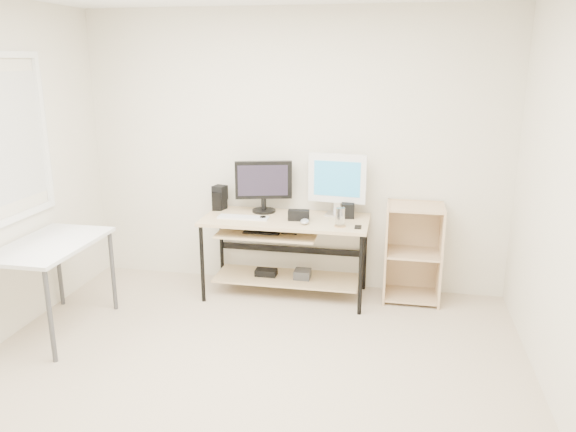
% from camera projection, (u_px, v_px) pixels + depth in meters
% --- Properties ---
extents(room, '(4.01, 4.01, 2.62)m').
position_uv_depth(room, '(211.00, 198.00, 3.43)').
color(room, '#C2AF95').
rests_on(room, ground).
extents(desk, '(1.50, 0.65, 0.75)m').
position_uv_depth(desk, '(283.00, 240.00, 5.15)').
color(desk, '#CDB382').
rests_on(desk, ground).
extents(side_table, '(0.60, 1.00, 0.75)m').
position_uv_depth(side_table, '(51.00, 252.00, 4.42)').
color(side_table, silver).
rests_on(side_table, ground).
extents(shelf_unit, '(0.50, 0.40, 0.90)m').
position_uv_depth(shelf_unit, '(413.00, 251.00, 5.10)').
color(shelf_unit, '#D2B183').
rests_on(shelf_unit, ground).
extents(black_monitor, '(0.52, 0.22, 0.48)m').
position_uv_depth(black_monitor, '(263.00, 183.00, 5.22)').
color(black_monitor, black).
rests_on(black_monitor, desk).
extents(white_imac, '(0.53, 0.17, 0.57)m').
position_uv_depth(white_imac, '(337.00, 180.00, 5.10)').
color(white_imac, silver).
rests_on(white_imac, desk).
extents(keyboard, '(0.46, 0.13, 0.02)m').
position_uv_depth(keyboard, '(243.00, 217.00, 5.08)').
color(keyboard, silver).
rests_on(keyboard, desk).
extents(mouse, '(0.09, 0.13, 0.04)m').
position_uv_depth(mouse, '(305.00, 222.00, 4.90)').
color(mouse, '#BBBBC0').
rests_on(mouse, desk).
extents(center_speaker, '(0.19, 0.10, 0.09)m').
position_uv_depth(center_speaker, '(299.00, 215.00, 5.01)').
color(center_speaker, black).
rests_on(center_speaker, desk).
extents(speaker_left, '(0.14, 0.14, 0.23)m').
position_uv_depth(speaker_left, '(220.00, 197.00, 5.36)').
color(speaker_left, black).
rests_on(speaker_left, desk).
extents(speaker_right, '(0.13, 0.13, 0.13)m').
position_uv_depth(speaker_right, '(348.00, 210.00, 5.08)').
color(speaker_right, black).
rests_on(speaker_right, desk).
extents(audio_controller, '(0.10, 0.07, 0.18)m').
position_uv_depth(audio_controller, '(217.00, 201.00, 5.32)').
color(audio_controller, black).
rests_on(audio_controller, desk).
extents(volume_puck, '(0.06, 0.06, 0.02)m').
position_uv_depth(volume_puck, '(263.00, 218.00, 5.06)').
color(volume_puck, black).
rests_on(volume_puck, desk).
extents(smartphone, '(0.06, 0.11, 0.01)m').
position_uv_depth(smartphone, '(358.00, 227.00, 4.80)').
color(smartphone, black).
rests_on(smartphone, desk).
extents(coaster, '(0.10, 0.10, 0.01)m').
position_uv_depth(coaster, '(340.00, 226.00, 4.84)').
color(coaster, '#AF824F').
rests_on(coaster, desk).
extents(drinking_glass, '(0.08, 0.08, 0.16)m').
position_uv_depth(drinking_glass, '(340.00, 217.00, 4.81)').
color(drinking_glass, white).
rests_on(drinking_glass, coaster).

